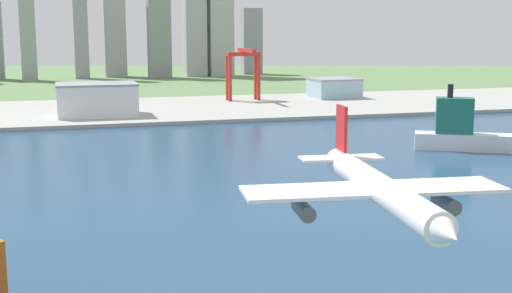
# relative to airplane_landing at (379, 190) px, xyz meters

# --- Properties ---
(ground_plane) EXTENTS (2400.00, 2400.00, 0.00)m
(ground_plane) POSITION_rel_airplane_landing_xyz_m (-5.03, 180.29, -32.83)
(ground_plane) COLOR #5B7D4C
(water_bay) EXTENTS (840.00, 360.00, 0.15)m
(water_bay) POSITION_rel_airplane_landing_xyz_m (-5.03, 120.29, -32.75)
(water_bay) COLOR navy
(water_bay) RESTS_ON ground
(industrial_pier) EXTENTS (840.00, 140.00, 2.50)m
(industrial_pier) POSITION_rel_airplane_landing_xyz_m (-5.03, 370.29, -31.58)
(industrial_pier) COLOR #A1A19B
(industrial_pier) RESTS_ON ground
(airplane_landing) EXTENTS (38.50, 45.86, 13.62)m
(airplane_landing) POSITION_rel_airplane_landing_xyz_m (0.00, 0.00, 0.00)
(airplane_landing) COLOR white
(ferry_boat) EXTENTS (44.94, 30.78, 29.81)m
(ferry_boat) POSITION_rel_airplane_landing_xyz_m (131.78, 186.17, -24.10)
(ferry_boat) COLOR white
(ferry_boat) RESTS_ON water_bay
(port_crane_red) EXTENTS (23.76, 40.86, 37.75)m
(port_crane_red) POSITION_rel_airplane_landing_xyz_m (86.56, 399.91, -3.17)
(port_crane_red) COLOR #B72D23
(port_crane_red) RESTS_ON industrial_pier
(warehouse_main) EXTENTS (47.55, 32.72, 19.61)m
(warehouse_main) POSITION_rel_airplane_landing_xyz_m (-20.97, 339.61, -20.50)
(warehouse_main) COLOR white
(warehouse_main) RESTS_ON industrial_pier
(warehouse_annex) EXTENTS (33.81, 34.10, 14.65)m
(warehouse_annex) POSITION_rel_airplane_landing_xyz_m (158.32, 403.13, -22.98)
(warehouse_annex) COLOR #99BCD1
(warehouse_annex) RESTS_ON industrial_pier
(distant_skyline) EXTENTS (359.79, 59.31, 158.81)m
(distant_skyline) POSITION_rel_airplane_landing_xyz_m (37.31, 694.56, 30.87)
(distant_skyline) COLOR gray
(distant_skyline) RESTS_ON ground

